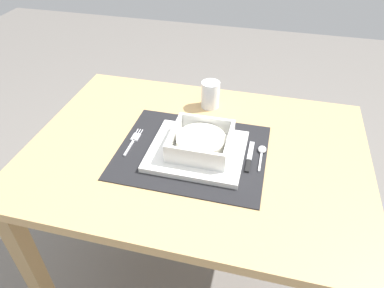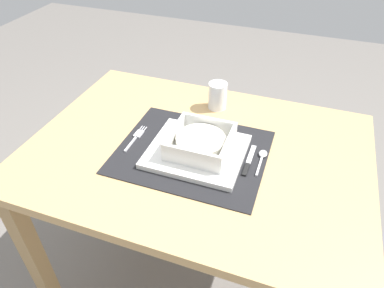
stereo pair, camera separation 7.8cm
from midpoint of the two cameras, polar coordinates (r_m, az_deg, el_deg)
ground_plane at (r=1.61m, az=2.03°, el=-21.25°), size 6.00×6.00×0.00m
dining_table at (r=1.11m, az=2.74°, el=-4.88°), size 1.00×0.72×0.73m
placemat at (r=1.03m, az=2.16°, el=-1.31°), size 0.43×0.35×0.00m
serving_plate at (r=1.02m, az=2.96°, el=-1.25°), size 0.27×0.24×0.02m
porridge_bowl at (r=1.00m, az=3.64°, el=0.13°), size 0.17×0.17×0.06m
fork at (r=1.09m, az=-6.94°, el=1.19°), size 0.02×0.13×0.00m
spoon at (r=1.03m, az=13.46°, el=-2.01°), size 0.02×0.11×0.01m
butter_knife at (r=1.01m, az=11.34°, el=-2.94°), size 0.01×0.14×0.01m
drinking_glass at (r=1.21m, az=6.01°, el=7.52°), size 0.06×0.06×0.09m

